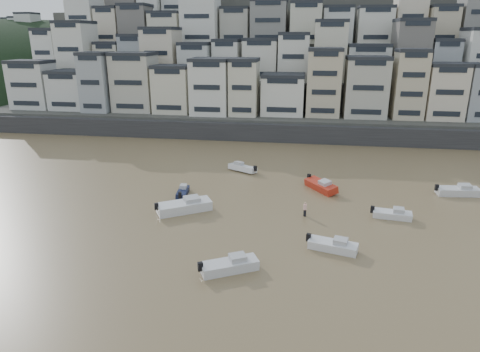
% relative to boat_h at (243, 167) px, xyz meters
% --- Properties ---
extents(sea_strip, '(340.00, 340.00, 0.00)m').
position_rel_boat_h_xyz_m(sea_strip, '(-117.12, 100.65, -0.69)').
color(sea_strip, '#4E5D70').
rests_on(sea_strip, ground).
extents(harbor_wall, '(140.00, 3.00, 3.50)m').
position_rel_boat_h_xyz_m(harbor_wall, '(2.88, 20.65, 1.06)').
color(harbor_wall, '#38383A').
rests_on(harbor_wall, ground).
extents(hillside, '(141.04, 66.00, 50.00)m').
position_rel_boat_h_xyz_m(hillside, '(7.61, 60.49, 12.32)').
color(hillside, '#4C4C47').
rests_on(hillside, ground).
extents(headland, '(216.00, 135.00, 53.33)m').
position_rel_boat_h_xyz_m(headland, '(-102.12, 90.65, -0.68)').
color(headland, black).
rests_on(headland, ground).
extents(boat_h, '(5.25, 3.89, 1.38)m').
position_rel_boat_h_xyz_m(boat_h, '(0.00, 0.00, 0.00)').
color(boat_h, white).
rests_on(boat_h, ground).
extents(boat_c, '(7.17, 5.73, 1.92)m').
position_rel_boat_h_xyz_m(boat_c, '(-4.47, -16.89, 0.27)').
color(boat_c, silver).
rests_on(boat_c, ground).
extents(boat_b, '(5.45, 2.99, 1.41)m').
position_rel_boat_h_xyz_m(boat_b, '(12.55, -23.97, 0.01)').
color(boat_b, silver).
rests_on(boat_b, ground).
extents(boat_f, '(1.82, 4.34, 1.15)m').
position_rel_boat_h_xyz_m(boat_f, '(-6.25, -11.41, -0.12)').
color(boat_f, '#121A3A').
rests_on(boat_f, ground).
extents(boat_e, '(4.99, 5.90, 1.60)m').
position_rel_boat_h_xyz_m(boat_e, '(11.78, -6.78, 0.11)').
color(boat_e, '#B52716').
rests_on(boat_e, ground).
extents(boat_d, '(4.85, 2.13, 1.28)m').
position_rel_boat_h_xyz_m(boat_d, '(19.69, -15.01, -0.05)').
color(boat_d, silver).
rests_on(boat_d, ground).
extents(boat_a, '(5.86, 4.31, 1.54)m').
position_rel_boat_h_xyz_m(boat_a, '(3.24, -29.33, 0.08)').
color(boat_a, silver).
rests_on(boat_a, ground).
extents(boat_g, '(6.03, 2.47, 1.60)m').
position_rel_boat_h_xyz_m(boat_g, '(29.56, -5.94, 0.11)').
color(boat_g, silver).
rests_on(boat_g, ground).
extents(person_pink, '(0.44, 0.44, 1.74)m').
position_rel_boat_h_xyz_m(person_pink, '(9.74, -15.96, 0.18)').
color(person_pink, beige).
rests_on(person_pink, ground).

